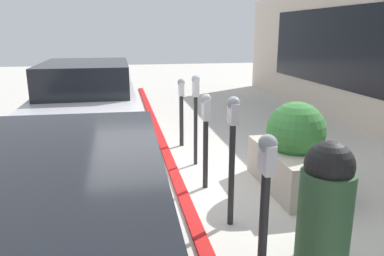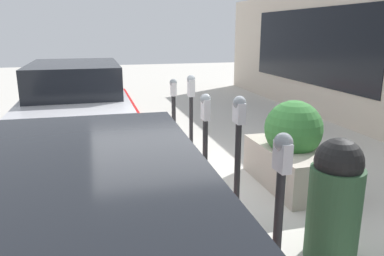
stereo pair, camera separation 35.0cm
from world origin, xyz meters
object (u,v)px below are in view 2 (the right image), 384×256
at_px(parking_meter_middle, 205,125).
at_px(parked_car_middle, 77,101).
at_px(parking_meter_nearest, 281,183).
at_px(parking_meter_second, 238,139).
at_px(parking_meter_fourth, 191,104).
at_px(trash_bin, 335,200).
at_px(parking_meter_farthest, 174,104).
at_px(planter_box, 292,150).

relative_size(parking_meter_middle, parked_car_middle, 0.29).
relative_size(parking_meter_nearest, parking_meter_second, 0.91).
bearing_deg(parking_meter_fourth, parking_meter_nearest, 179.71).
distance_m(parking_meter_second, trash_bin, 1.17).
bearing_deg(parked_car_middle, parking_meter_farthest, -116.22).
relative_size(parking_meter_farthest, trash_bin, 1.06).
xyz_separation_m(parking_meter_fourth, planter_box, (-1.21, -1.17, -0.50)).
bearing_deg(parking_meter_fourth, parking_meter_middle, 176.79).
xyz_separation_m(parking_meter_second, parking_meter_middle, (1.07, 0.05, -0.10)).
bearing_deg(parking_meter_middle, parking_meter_second, -177.13).
height_order(parking_meter_fourth, trash_bin, parking_meter_fourth).
relative_size(parking_meter_second, parking_meter_fourth, 1.00).
bearing_deg(parking_meter_nearest, trash_bin, -79.65).
relative_size(parking_meter_farthest, planter_box, 0.84).
relative_size(parking_meter_second, planter_box, 0.96).
height_order(parking_meter_middle, parking_meter_fourth, parking_meter_fourth).
bearing_deg(parking_meter_nearest, parking_meter_farthest, 0.60).
bearing_deg(trash_bin, parking_meter_farthest, 9.83).
xyz_separation_m(parking_meter_farthest, parked_car_middle, (0.88, 1.78, -0.01)).
height_order(parking_meter_middle, planter_box, parking_meter_middle).
xyz_separation_m(parking_meter_second, planter_box, (0.83, -1.17, -0.50)).
height_order(planter_box, trash_bin, planter_box).
bearing_deg(trash_bin, parking_meter_middle, 19.33).
height_order(parking_meter_nearest, parking_meter_middle, parking_meter_nearest).
bearing_deg(trash_bin, parking_meter_fourth, 12.22).
bearing_deg(parking_meter_farthest, parking_meter_nearest, -179.40).
bearing_deg(parking_meter_farthest, parking_meter_second, -178.93).
height_order(parking_meter_second, parking_meter_middle, parking_meter_second).
xyz_separation_m(parking_meter_second, parked_car_middle, (3.99, 1.84, -0.20)).
relative_size(parking_meter_middle, planter_box, 0.87).
xyz_separation_m(parking_meter_middle, trash_bin, (-1.97, -0.69, -0.30)).
relative_size(parking_meter_second, parking_meter_middle, 1.11).
bearing_deg(parking_meter_middle, parking_meter_nearest, -178.94).
xyz_separation_m(parking_meter_fourth, parked_car_middle, (1.95, 1.84, -0.20)).
relative_size(parking_meter_fourth, planter_box, 0.96).
height_order(parking_meter_nearest, parking_meter_farthest, parking_meter_nearest).
distance_m(parking_meter_middle, trash_bin, 2.11).
bearing_deg(parking_meter_nearest, planter_box, -32.62).
distance_m(parked_car_middle, trash_bin, 5.49).
distance_m(parking_meter_second, planter_box, 1.52).
bearing_deg(parking_meter_nearest, parked_car_middle, 20.03).
relative_size(parking_meter_second, parking_meter_farthest, 1.15).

